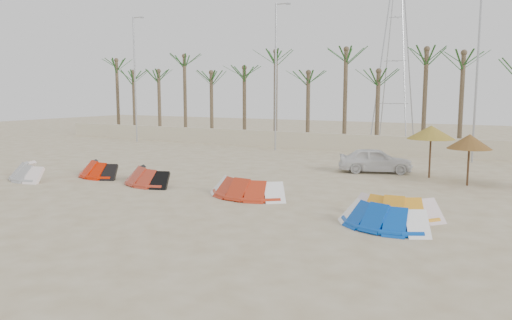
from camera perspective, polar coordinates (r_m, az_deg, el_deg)
The scene contains 16 objects.
ground at distance 18.53m, azimuth -9.03°, elevation -6.19°, with size 120.00×120.00×0.00m, color beige.
boundary_wall at distance 38.02m, azimuth 11.71°, elevation 1.88°, with size 60.00×0.30×1.30m, color beige.
palm_line at distance 39.14m, azimuth 13.55°, elevation 10.49°, with size 52.00×4.00×7.70m.
lamp_a at distance 46.19m, azimuth -13.63°, elevation 9.19°, with size 1.25×0.14×11.00m.
lamp_b at distance 38.21m, azimuth 2.31°, elevation 9.75°, with size 1.25×0.14×11.00m.
lamp_c at distance 34.33m, azimuth 24.01°, elevation 9.32°, with size 1.25×0.14×11.00m.
pylon at distance 43.59m, azimuth 15.27°, elevation 1.64°, with size 3.00×3.00×14.00m, color #A5A8AD, non-canonical shape.
kite_grey at distance 28.33m, azimuth -24.03°, elevation -1.07°, with size 3.86×2.83×0.90m.
kite_red_left at distance 27.80m, azimuth -17.17°, elevation -0.90°, with size 3.54×2.37×0.90m.
kite_red_mid at distance 24.95m, azimuth -11.91°, elevation -1.68°, with size 3.84×2.65×0.90m.
kite_red_right at distance 21.41m, azimuth -0.72°, elevation -3.05°, with size 3.73×1.85×0.90m.
kite_orange at distance 18.57m, azimuth 15.79°, elevation -5.03°, with size 3.31×1.80×0.90m.
kite_blue at distance 17.18m, azimuth 14.46°, elevation -6.02°, with size 3.48×2.24×0.90m.
parasol_left at distance 27.33m, azimuth 19.38°, elevation 3.00°, with size 2.44×2.44×2.73m.
parasol_mid at distance 25.67m, azimuth 23.22°, elevation 1.94°, with size 2.07×2.07×2.47m.
car at distance 28.51m, azimuth 13.48°, elevation -0.02°, with size 1.62×4.02×1.37m, color white.
Camera 1 is at (11.09, -14.17, 4.43)m, focal length 35.00 mm.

